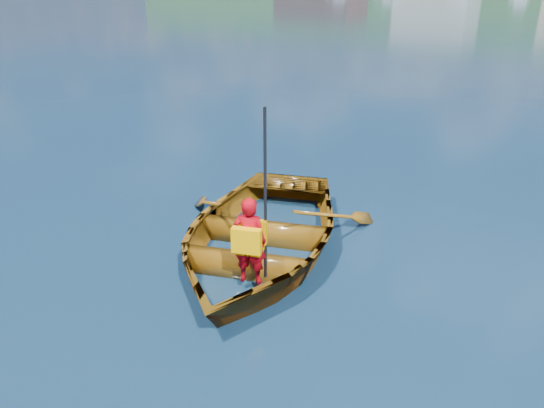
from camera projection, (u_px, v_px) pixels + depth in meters
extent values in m
plane|color=#142144|center=(318.00, 271.00, 6.72)|extent=(600.00, 600.00, 0.00)
imported|color=brown|center=(258.00, 234.00, 7.08)|extent=(4.14, 4.85, 0.85)
imported|color=#AA040E|center=(250.00, 241.00, 6.10)|extent=(0.46, 0.37, 1.08)
cube|color=#FFB500|center=(247.00, 241.00, 5.97)|extent=(0.35, 0.21, 0.30)
cube|color=#FFB500|center=(252.00, 232.00, 6.18)|extent=(0.35, 0.19, 0.30)
cube|color=#FFB500|center=(250.00, 250.00, 6.15)|extent=(0.36, 0.31, 0.05)
cylinder|color=black|center=(265.00, 197.00, 6.00)|extent=(0.05, 0.05, 2.07)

